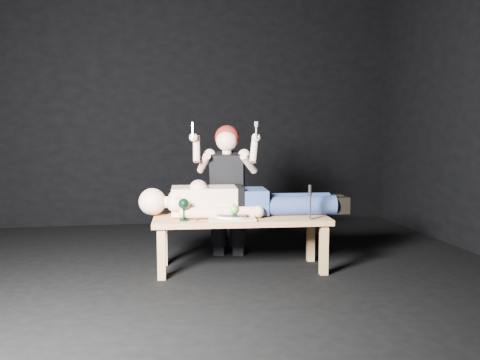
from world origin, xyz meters
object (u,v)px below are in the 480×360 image
at_px(kneeling_woman, 228,189).
at_px(carving_knife, 310,202).
at_px(goblet, 184,209).
at_px(serving_tray, 232,218).
at_px(table, 241,243).
at_px(lying_man, 245,197).

distance_m(kneeling_woman, carving_knife, 0.91).
height_order(goblet, carving_knife, carving_knife).
bearing_deg(carving_knife, goblet, 176.45).
distance_m(serving_tray, carving_knife, 0.64).
bearing_deg(kneeling_woman, table, -71.73).
distance_m(kneeling_woman, serving_tray, 0.65).
bearing_deg(lying_man, serving_tray, -117.83).
distance_m(table, carving_knife, 0.68).
xyz_separation_m(goblet, carving_knife, (1.00, -0.13, 0.05)).
relative_size(lying_man, serving_tray, 4.33).
relative_size(table, lying_man, 0.91).
bearing_deg(kneeling_woman, carving_knife, -38.49).
distance_m(table, kneeling_woman, 0.63).
xyz_separation_m(table, lying_man, (0.06, 0.12, 0.37)).
bearing_deg(goblet, lying_man, 23.09).
bearing_deg(carving_knife, serving_tray, 174.34).
relative_size(kneeling_woman, carving_knife, 4.43).
bearing_deg(goblet, carving_knife, -7.17).
height_order(table, serving_tray, serving_tray).
relative_size(goblet, carving_knife, 0.64).
bearing_deg(table, kneeling_woman, 97.42).
bearing_deg(serving_tray, lying_man, 58.55).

